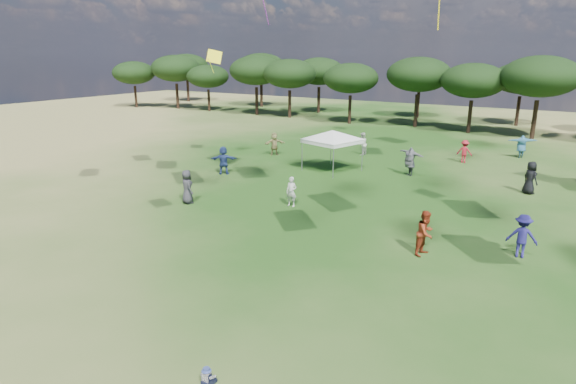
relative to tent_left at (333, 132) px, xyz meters
name	(u,v)px	position (x,y,z in m)	size (l,w,h in m)	color
tree_line	(533,78)	(9.34, 24.41, 2.77)	(108.78, 17.63, 7.77)	black
tent_left	(333,132)	(0.00, 0.00, 0.00)	(5.96, 5.96, 3.08)	gray
toddler	(207,378)	(7.47, -21.39, -2.42)	(0.35, 0.38, 0.51)	black
festival_crowd	(425,168)	(6.32, 0.16, -1.74)	(28.45, 23.35, 1.93)	olive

